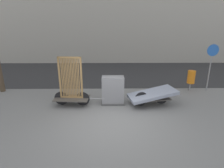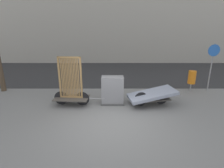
{
  "view_description": "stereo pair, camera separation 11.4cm",
  "coord_description": "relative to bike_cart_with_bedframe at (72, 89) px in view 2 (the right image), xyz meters",
  "views": [
    {
      "loc": [
        -0.1,
        -5.39,
        3.06
      ],
      "look_at": [
        0.0,
        1.51,
        0.93
      ],
      "focal_mm": 28.0,
      "sensor_mm": 36.0,
      "label": 1
    },
    {
      "loc": [
        0.02,
        -5.39,
        3.06
      ],
      "look_at": [
        0.0,
        1.51,
        0.93
      ],
      "focal_mm": 28.0,
      "sensor_mm": 36.0,
      "label": 2
    }
  ],
  "objects": [
    {
      "name": "bike_cart_with_mattress",
      "position": [
        3.39,
        0.0,
        -0.28
      ],
      "size": [
        2.43,
        1.33,
        0.71
      ],
      "rotation": [
        0.0,
        0.0,
        0.16
      ],
      "color": "#4C4742",
      "rests_on": "ground_plane"
    },
    {
      "name": "utility_cabinet",
      "position": [
        1.73,
        0.15,
        -0.17
      ],
      "size": [
        0.99,
        0.59,
        1.2
      ],
      "color": "#4C4C4C",
      "rests_on": "ground_plane"
    },
    {
      "name": "sign_post",
      "position": [
        6.74,
        1.81,
        0.89
      ],
      "size": [
        0.58,
        0.06,
        2.45
      ],
      "color": "gray",
      "rests_on": "ground_plane"
    },
    {
      "name": "ground_plane",
      "position": [
        1.69,
        -1.51,
        -0.73
      ],
      "size": [
        60.0,
        60.0,
        0.0
      ],
      "primitive_type": "plane",
      "color": "slate"
    },
    {
      "name": "bike_cart_with_bedframe",
      "position": [
        0.0,
        0.0,
        0.0
      ],
      "size": [
        2.16,
        0.9,
        2.07
      ],
      "rotation": [
        0.0,
        0.0,
        -0.08
      ],
      "color": "#4C4742",
      "rests_on": "ground_plane"
    },
    {
      "name": "road_strip",
      "position": [
        1.69,
        6.07,
        -0.72
      ],
      "size": [
        56.0,
        7.8,
        0.01
      ],
      "color": "#2D2D30",
      "rests_on": "ground_plane"
    },
    {
      "name": "trash_bin",
      "position": [
        5.84,
        1.82,
        0.0
      ],
      "size": [
        0.38,
        0.38,
        1.07
      ],
      "color": "gray",
      "rests_on": "ground_plane"
    }
  ]
}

